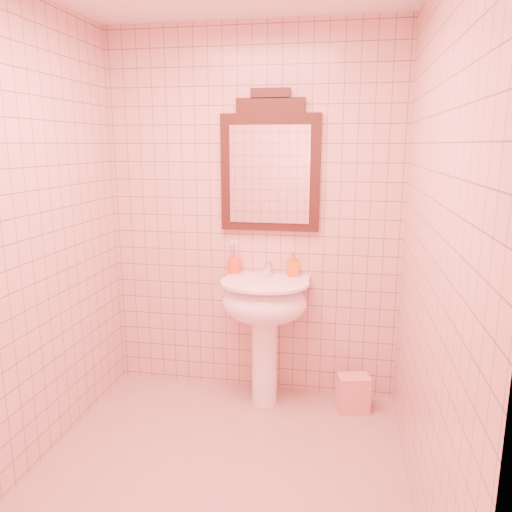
% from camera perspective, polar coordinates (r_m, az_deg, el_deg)
% --- Properties ---
extents(floor, '(2.20, 2.20, 0.00)m').
position_cam_1_polar(floor, '(2.88, -4.79, -24.42)').
color(floor, tan).
rests_on(floor, ground).
extents(back_wall, '(2.00, 0.02, 2.50)m').
position_cam_1_polar(back_wall, '(3.40, -0.42, 4.50)').
color(back_wall, '#CE9F90').
rests_on(back_wall, floor).
extents(pedestal_sink, '(0.58, 0.58, 0.86)m').
position_cam_1_polar(pedestal_sink, '(3.30, 0.99, -6.28)').
color(pedestal_sink, white).
rests_on(pedestal_sink, floor).
extents(faucet, '(0.04, 0.16, 0.11)m').
position_cam_1_polar(faucet, '(3.36, 1.38, -1.36)').
color(faucet, white).
rests_on(faucet, pedestal_sink).
extents(mirror, '(0.66, 0.06, 0.92)m').
position_cam_1_polar(mirror, '(3.33, 1.62, 10.17)').
color(mirror, black).
rests_on(mirror, back_wall).
extents(toothbrush_cup, '(0.09, 0.09, 0.21)m').
position_cam_1_polar(toothbrush_cup, '(3.43, -2.49, -1.05)').
color(toothbrush_cup, '#EC4613').
rests_on(toothbrush_cup, pedestal_sink).
extents(soap_dispenser, '(0.09, 0.09, 0.16)m').
position_cam_1_polar(soap_dispenser, '(3.36, 4.23, -0.96)').
color(soap_dispenser, orange).
rests_on(soap_dispenser, pedestal_sink).
extents(towel, '(0.23, 0.18, 0.25)m').
position_cam_1_polar(towel, '(3.48, 11.05, -15.15)').
color(towel, pink).
rests_on(towel, floor).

